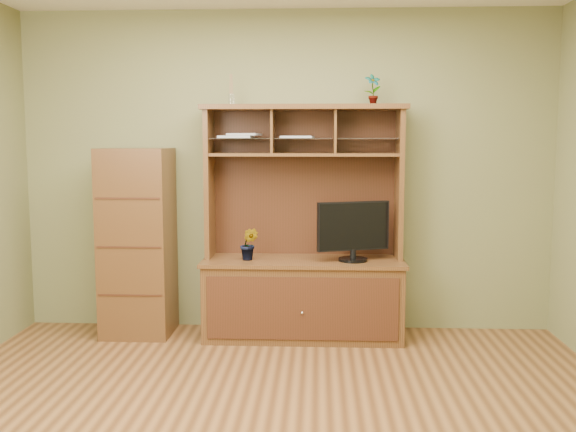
{
  "coord_description": "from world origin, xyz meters",
  "views": [
    {
      "loc": [
        0.28,
        -3.46,
        1.61
      ],
      "look_at": [
        0.06,
        1.2,
        1.06
      ],
      "focal_mm": 40.0,
      "sensor_mm": 36.0,
      "label": 1
    }
  ],
  "objects": [
    {
      "name": "room",
      "position": [
        0.0,
        0.0,
        1.35
      ],
      "size": [
        4.54,
        4.04,
        2.74
      ],
      "color": "#553218",
      "rests_on": "ground"
    },
    {
      "name": "media_hutch",
      "position": [
        0.16,
        1.73,
        0.52
      ],
      "size": [
        1.66,
        0.61,
        1.9
      ],
      "color": "#452913",
      "rests_on": "room"
    },
    {
      "name": "monitor",
      "position": [
        0.56,
        1.65,
        0.9
      ],
      "size": [
        0.59,
        0.25,
        0.48
      ],
      "rotation": [
        0.0,
        0.0,
        0.34
      ],
      "color": "black",
      "rests_on": "media_hutch"
    },
    {
      "name": "orchid_plant",
      "position": [
        -0.28,
        1.65,
        0.78
      ],
      "size": [
        0.16,
        0.14,
        0.26
      ],
      "primitive_type": "imported",
      "rotation": [
        0.0,
        0.0,
        -0.16
      ],
      "color": "#25591E",
      "rests_on": "media_hutch"
    },
    {
      "name": "top_plant",
      "position": [
        0.71,
        1.8,
        2.02
      ],
      "size": [
        0.15,
        0.12,
        0.25
      ],
      "primitive_type": "imported",
      "rotation": [
        0.0,
        0.0,
        0.28
      ],
      "color": "#335C20",
      "rests_on": "media_hutch"
    },
    {
      "name": "reed_diffuser",
      "position": [
        -0.44,
        1.8,
        2.0
      ],
      "size": [
        0.05,
        0.05,
        0.25
      ],
      "color": "silver",
      "rests_on": "media_hutch"
    },
    {
      "name": "magazines",
      "position": [
        -0.22,
        1.8,
        1.65
      ],
      "size": [
        0.79,
        0.24,
        0.04
      ],
      "color": "#BABABF",
      "rests_on": "media_hutch"
    },
    {
      "name": "side_cabinet",
      "position": [
        -1.22,
        1.73,
        0.78
      ],
      "size": [
        0.55,
        0.5,
        1.55
      ],
      "color": "#452913",
      "rests_on": "room"
    }
  ]
}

